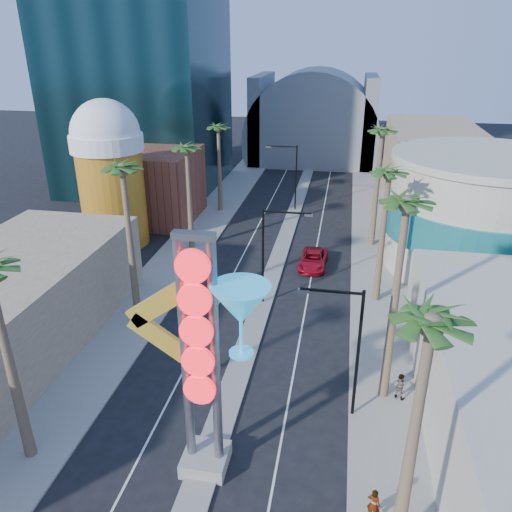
{
  "coord_description": "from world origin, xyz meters",
  "views": [
    {
      "loc": [
        5.82,
        -14.93,
        19.74
      ],
      "look_at": [
        -0.29,
        18.61,
        4.71
      ],
      "focal_mm": 35.0,
      "sensor_mm": 36.0,
      "label": 1
    }
  ],
  "objects_px": {
    "pedestrian_a": "(374,504)",
    "pedestrian_b": "(400,386)",
    "red_pickup": "(313,260)",
    "neon_sign": "(217,345)"
  },
  "relations": [
    {
      "from": "pedestrian_a",
      "to": "pedestrian_b",
      "type": "relative_size",
      "value": 1.01
    },
    {
      "from": "pedestrian_b",
      "to": "pedestrian_a",
      "type": "bearing_deg",
      "value": 106.49
    },
    {
      "from": "red_pickup",
      "to": "neon_sign",
      "type": "bearing_deg",
      "value": -93.92
    },
    {
      "from": "pedestrian_a",
      "to": "pedestrian_b",
      "type": "bearing_deg",
      "value": -80.77
    },
    {
      "from": "neon_sign",
      "to": "pedestrian_b",
      "type": "distance_m",
      "value": 13.05
    },
    {
      "from": "red_pickup",
      "to": "pedestrian_a",
      "type": "bearing_deg",
      "value": -77.79
    },
    {
      "from": "neon_sign",
      "to": "red_pickup",
      "type": "distance_m",
      "value": 25.69
    },
    {
      "from": "neon_sign",
      "to": "red_pickup",
      "type": "xyz_separation_m",
      "value": [
        2.67,
        24.68,
        -6.58
      ]
    },
    {
      "from": "pedestrian_a",
      "to": "pedestrian_b",
      "type": "xyz_separation_m",
      "value": [
        1.77,
        8.55,
        -0.0
      ]
    },
    {
      "from": "red_pickup",
      "to": "pedestrian_b",
      "type": "height_order",
      "value": "pedestrian_b"
    }
  ]
}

